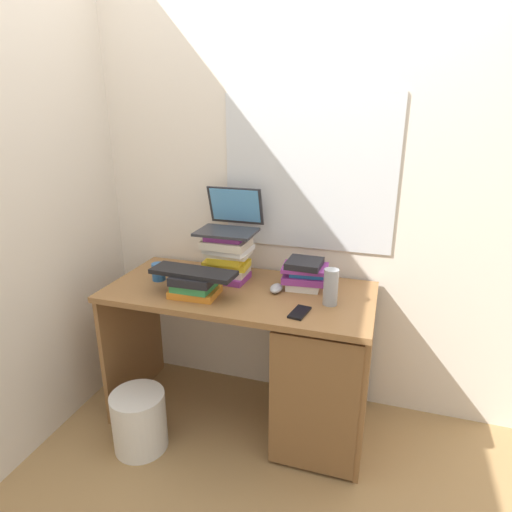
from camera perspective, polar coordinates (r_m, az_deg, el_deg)
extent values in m
plane|color=#9E7A4C|center=(2.61, -1.98, -20.17)|extent=(6.00, 6.00, 0.00)
cube|color=silver|center=(2.39, 0.57, 10.60)|extent=(6.00, 0.05, 2.60)
cube|color=silver|center=(2.30, 6.92, 10.69)|extent=(0.90, 0.01, 0.80)
cube|color=beige|center=(2.53, -23.12, 9.55)|extent=(0.05, 6.00, 2.60)
cube|color=olive|center=(2.21, -2.20, -4.77)|extent=(1.35, 0.63, 0.03)
cube|color=olive|center=(2.66, -15.89, -10.49)|extent=(0.02, 0.58, 0.74)
cube|color=olive|center=(2.30, 14.33, -15.52)|extent=(0.02, 0.58, 0.74)
cube|color=brown|center=(2.28, 8.70, -15.33)|extent=(0.41, 0.54, 0.71)
cube|color=#8C338C|center=(2.32, -3.68, -2.78)|extent=(0.21, 0.18, 0.03)
cube|color=beige|center=(2.33, -3.97, -1.83)|extent=(0.23, 0.16, 0.04)
cube|color=yellow|center=(2.31, -3.89, -1.04)|extent=(0.24, 0.14, 0.04)
cube|color=yellow|center=(2.29, -3.75, -0.29)|extent=(0.18, 0.16, 0.03)
cube|color=beige|center=(2.28, -3.63, 0.37)|extent=(0.23, 0.16, 0.02)
cube|color=white|center=(2.28, -3.61, 0.96)|extent=(0.24, 0.21, 0.03)
cube|color=beige|center=(2.25, -3.90, 1.68)|extent=(0.24, 0.19, 0.04)
cube|color=#8C338C|center=(2.26, -3.92, 2.72)|extent=(0.20, 0.18, 0.03)
cube|color=orange|center=(2.16, -8.04, -4.69)|extent=(0.23, 0.18, 0.04)
cube|color=#338C4C|center=(2.14, -8.09, -3.78)|extent=(0.19, 0.18, 0.04)
cube|color=black|center=(2.12, -8.17, -2.93)|extent=(0.21, 0.18, 0.04)
cube|color=white|center=(2.23, 6.28, -3.71)|extent=(0.17, 0.16, 0.04)
cube|color=#8C338C|center=(2.22, 6.34, -2.86)|extent=(0.22, 0.18, 0.03)
cube|color=#2672B2|center=(2.21, 6.80, -2.08)|extent=(0.18, 0.15, 0.03)
cube|color=#8C338C|center=(2.20, 6.51, -1.57)|extent=(0.24, 0.18, 0.02)
cube|color=black|center=(2.18, 6.41, -0.97)|extent=(0.18, 0.18, 0.03)
cube|color=#2D2D33|center=(2.25, -3.92, 3.19)|extent=(0.30, 0.22, 0.01)
cube|color=#2D2D33|center=(2.35, -2.73, 6.66)|extent=(0.30, 0.07, 0.21)
cube|color=#59A5E5|center=(2.34, -2.78, 6.68)|extent=(0.27, 0.06, 0.18)
cube|color=black|center=(2.11, -8.27, -2.13)|extent=(0.43, 0.16, 0.02)
ellipsoid|color=#A5A8AD|center=(2.18, 2.69, -4.27)|extent=(0.06, 0.10, 0.04)
cylinder|color=#265999|center=(2.36, -12.74, -2.05)|extent=(0.07, 0.07, 0.09)
torus|color=#265999|center=(2.34, -11.74, -2.07)|extent=(0.05, 0.01, 0.05)
cylinder|color=#999EA5|center=(2.04, 9.84, -4.06)|extent=(0.07, 0.07, 0.17)
cube|color=black|center=(1.97, 5.78, -7.42)|extent=(0.09, 0.14, 0.01)
cylinder|color=silver|center=(2.40, -15.14, -20.25)|extent=(0.27, 0.27, 0.31)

